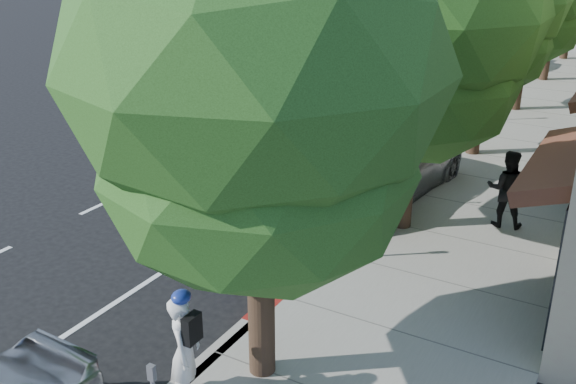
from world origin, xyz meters
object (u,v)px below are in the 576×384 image
Objects in this scene: street_tree_1 at (417,18)px; street_tree_2 at (489,2)px; street_tree_0 at (257,76)px; bicycle at (213,260)px; silver_suv at (374,167)px; dark_suv_far at (504,53)px; pedestrian at (507,189)px; cyclist at (185,352)px; dark_sedan at (399,107)px; white_pickup at (473,62)px.

street_tree_1 is 1.07× the size of street_tree_2.
street_tree_0 is at bearing -90.00° from street_tree_1.
street_tree_0 is at bearing -114.84° from bicycle.
bicycle is 5.67m from silver_suv.
pedestrian reaches higher than dark_suv_far.
dark_sedan is at bearing -16.72° from cyclist.
dark_sedan is 0.77× the size of white_pickup.
street_tree_2 is 6.30m from pedestrian.
dark_suv_far is (0.78, 2.69, 0.03)m from white_pickup.
street_tree_0 reaches higher than dark_suv_far.
street_tree_1 is 20.19m from dark_suv_far.
dark_suv_far is 18.99m from pedestrian.
bicycle is at bearing 3.87° from cyclist.
white_pickup is (-2.33, 24.00, -0.04)m from cyclist.
street_tree_0 is 5.24m from bicycle.
street_tree_1 is at bearing -42.59° from silver_suv.
pedestrian is (4.37, 5.14, 0.57)m from bicycle.
white_pickup is (-2.98, 17.00, -3.93)m from street_tree_1.
street_tree_2 is 14.34m from dark_suv_far.
white_pickup is at bearing -20.53° from cyclist.
cyclist is 0.30× the size of white_pickup.
white_pickup is (-2.98, 23.00, -3.84)m from street_tree_0.
silver_suv is 3.28× the size of pedestrian.
street_tree_2 is 11.04m from bicycle.
cyclist is 3.51m from bicycle.
street_tree_0 is at bearing -81.42° from white_pickup.
street_tree_0 is at bearing -90.00° from street_tree_2.
street_tree_1 reaches higher than pedestrian.
pedestrian reaches higher than white_pickup.
dark_sedan is (-2.45, 14.89, -0.14)m from cyclist.
pedestrian is (1.98, 7.16, -3.63)m from street_tree_0.
pedestrian is (4.95, -15.84, 0.20)m from white_pickup.
street_tree_0 is at bearing 62.57° from pedestrian.
pedestrian is at bearing -46.24° from dark_sedan.
street_tree_0 is 12.00m from street_tree_2.
street_tree_1 is at bearing -78.86° from white_pickup.
street_tree_0 reaches higher than bicycle.
street_tree_1 is at bearing 18.48° from pedestrian.
bicycle is at bearing -93.89° from silver_suv.
silver_suv is at bearing -82.95° from white_pickup.
white_pickup is at bearing -106.98° from dark_suv_far.
white_pickup is at bearing 95.94° from dark_sedan.
dark_sedan is (-0.71, 11.87, 0.26)m from bicycle.
bicycle is 0.30× the size of silver_suv.
dark_sedan is (-1.70, 6.29, -0.08)m from silver_suv.
dark_suv_far reaches higher than bicycle.
street_tree_2 is 1.26× the size of silver_suv.
dark_suv_far reaches higher than dark_sedan.
white_pickup is at bearing 105.14° from street_tree_2.
bicycle is 0.31× the size of white_pickup.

